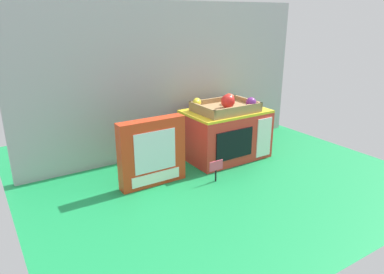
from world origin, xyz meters
TOP-DOWN VIEW (x-y plane):
  - ground_plane at (0.00, 0.00)m, footprint 1.70×1.70m
  - display_back_panel at (0.00, 0.28)m, footprint 1.61×0.03m
  - toy_microwave at (0.19, 0.05)m, footprint 0.42×0.28m
  - food_groups_crate at (0.17, 0.03)m, footprint 0.30×0.23m
  - cookie_set_box at (-0.28, -0.04)m, footprint 0.30×0.06m
  - price_sign at (-0.03, -0.17)m, footprint 0.07×0.01m

SIDE VIEW (x-z plane):
  - ground_plane at x=0.00m, z-range 0.00..0.00m
  - price_sign at x=-0.03m, z-range 0.02..0.12m
  - toy_microwave at x=0.19m, z-range 0.00..0.25m
  - cookie_set_box at x=-0.28m, z-range 0.00..0.30m
  - food_groups_crate at x=0.17m, z-range 0.23..0.33m
  - display_back_panel at x=0.00m, z-range 0.00..0.78m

